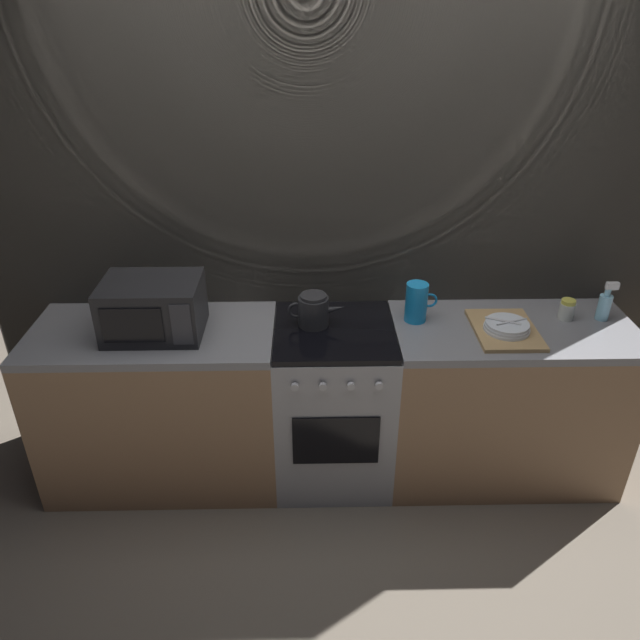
{
  "coord_description": "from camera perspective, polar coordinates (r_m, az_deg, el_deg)",
  "views": [
    {
      "loc": [
        -0.12,
        -2.55,
        2.36
      ],
      "look_at": [
        -0.07,
        0.0,
        0.95
      ],
      "focal_mm": 33.61,
      "sensor_mm": 36.0,
      "label": 1
    }
  ],
  "objects": [
    {
      "name": "dish_pile",
      "position": [
        3.03,
        17.26,
        -0.75
      ],
      "size": [
        0.3,
        0.4,
        0.07
      ],
      "color": "tan",
      "rests_on": "counter_right"
    },
    {
      "name": "spray_bottle",
      "position": [
        3.31,
        25.48,
        1.31
      ],
      "size": [
        0.08,
        0.06,
        0.2
      ],
      "color": "#8CCCE5",
      "rests_on": "counter_right"
    },
    {
      "name": "stove_unit",
      "position": [
        3.19,
        1.28,
        -7.89
      ],
      "size": [
        0.6,
        0.63,
        0.9
      ],
      "color": "#9E9EA3",
      "rests_on": "ground_plane"
    },
    {
      "name": "back_wall",
      "position": [
        3.1,
        1.19,
        6.97
      ],
      "size": [
        3.6,
        0.05,
        2.4
      ],
      "color": "#A39989",
      "rests_on": "ground_plane"
    },
    {
      "name": "spice_jar",
      "position": [
        3.25,
        22.45,
        0.93
      ],
      "size": [
        0.08,
        0.08,
        0.1
      ],
      "color": "silver",
      "rests_on": "counter_right"
    },
    {
      "name": "counter_left",
      "position": [
        3.28,
        -14.79,
        -7.81
      ],
      "size": [
        1.2,
        0.6,
        0.9
      ],
      "color": "#997251",
      "rests_on": "ground_plane"
    },
    {
      "name": "counter_right",
      "position": [
        3.35,
        17.01,
        -7.34
      ],
      "size": [
        1.2,
        0.6,
        0.9
      ],
      "color": "#997251",
      "rests_on": "ground_plane"
    },
    {
      "name": "ground_plane",
      "position": [
        3.48,
        1.2,
        -13.82
      ],
      "size": [
        8.0,
        8.0,
        0.0
      ],
      "primitive_type": "plane",
      "color": "#6B6054"
    },
    {
      "name": "microwave",
      "position": [
        2.95,
        -15.61,
        1.14
      ],
      "size": [
        0.46,
        0.35,
        0.27
      ],
      "color": "black",
      "rests_on": "counter_left"
    },
    {
      "name": "pitcher",
      "position": [
        3.01,
        9.19,
        1.68
      ],
      "size": [
        0.16,
        0.11,
        0.2
      ],
      "color": "#198CD8",
      "rests_on": "counter_right"
    },
    {
      "name": "kettle",
      "position": [
        2.94,
        -0.61,
        0.93
      ],
      "size": [
        0.28,
        0.15,
        0.17
      ],
      "color": "#262628",
      "rests_on": "stove_unit"
    }
  ]
}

